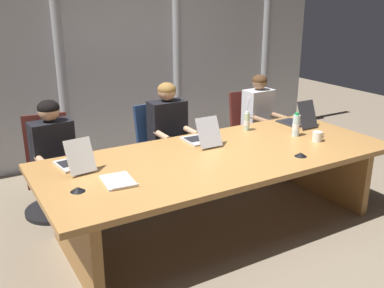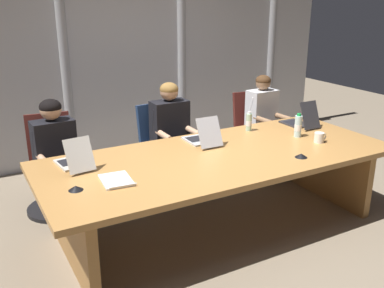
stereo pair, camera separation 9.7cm
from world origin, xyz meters
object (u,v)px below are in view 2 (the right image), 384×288
object	(u,v)px
office_chair_left_mid	(163,156)
person_left_mid	(173,131)
person_left_end	(57,151)
water_bottle_secondary	(298,126)
spiral_notepad	(116,180)
laptop_center	(300,121)
conference_mic_middle	(301,155)
water_bottle_primary	(249,122)
laptop_left_mid	(202,138)
office_chair_left_end	(54,176)
coffee_mug_near	(319,137)
person_center	(266,118)
laptop_left_end	(74,161)
office_chair_center	(254,139)
conference_mic_left_side	(76,188)

from	to	relation	value
office_chair_left_mid	person_left_mid	distance (m)	0.37
person_left_end	person_left_mid	bearing A→B (deg)	86.34
water_bottle_secondary	spiral_notepad	bearing A→B (deg)	-174.65
laptop_center	water_bottle_secondary	size ratio (longest dim) A/B	1.77
person_left_end	water_bottle_secondary	bearing A→B (deg)	63.63
conference_mic_middle	person_left_mid	bearing A→B (deg)	112.45
water_bottle_primary	spiral_notepad	bearing A→B (deg)	-160.49
laptop_left_mid	conference_mic_middle	distance (m)	0.95
office_chair_left_end	water_bottle_secondary	distance (m)	2.50
water_bottle_primary	coffee_mug_near	xyz separation A→B (m)	(0.37, -0.64, -0.04)
person_center	spiral_notepad	world-z (taller)	person_center
person_center	water_bottle_secondary	distance (m)	0.97
laptop_left_end	office_chair_left_mid	xyz separation A→B (m)	(1.19, 0.79, -0.43)
laptop_center	person_left_end	bearing A→B (deg)	74.97
water_bottle_secondary	water_bottle_primary	bearing A→B (deg)	127.43
office_chair_center	conference_mic_middle	bearing A→B (deg)	-16.21
office_chair_left_end	person_left_end	xyz separation A→B (m)	(0.03, -0.16, 0.31)
laptop_left_end	person_center	xyz separation A→B (m)	(2.50, 0.63, -0.12)
laptop_center	water_bottle_primary	xyz separation A→B (m)	(-0.60, 0.12, 0.04)
office_chair_left_mid	person_left_end	distance (m)	1.24
office_chair_center	water_bottle_primary	size ratio (longest dim) A/B	4.47
office_chair_center	conference_mic_middle	world-z (taller)	office_chair_center
office_chair_left_end	conference_mic_left_side	xyz separation A→B (m)	(-0.08, -1.26, 0.39)
person_left_mid	spiral_notepad	xyz separation A→B (m)	(-1.03, -1.10, 0.05)
water_bottle_primary	water_bottle_secondary	size ratio (longest dim) A/B	0.86
laptop_left_mid	person_left_mid	xyz separation A→B (m)	(-0.00, 0.62, -0.10)
laptop_center	conference_mic_left_side	size ratio (longest dim) A/B	3.87
coffee_mug_near	conference_mic_middle	size ratio (longest dim) A/B	1.28
office_chair_left_mid	laptop_center	bearing A→B (deg)	53.10
office_chair_left_end	person_left_end	world-z (taller)	person_left_end
office_chair_center	person_center	size ratio (longest dim) A/B	0.79
laptop_center	person_left_end	xyz separation A→B (m)	(-2.47, 0.63, -0.12)
conference_mic_middle	person_left_end	bearing A→B (deg)	142.69
office_chair_left_mid	office_chair_center	distance (m)	1.28
office_chair_center	person_left_end	size ratio (longest dim) A/B	0.80
person_left_mid	laptop_center	bearing A→B (deg)	63.16
person_left_mid	coffee_mug_near	world-z (taller)	person_left_mid
laptop_left_mid	person_left_mid	size ratio (longest dim) A/B	0.36
person_center	water_bottle_secondary	size ratio (longest dim) A/B	4.88
person_left_end	person_center	distance (m)	2.51
water_bottle_secondary	spiral_notepad	xyz separation A→B (m)	(-1.98, -0.19, -0.10)
water_bottle_primary	water_bottle_secondary	world-z (taller)	water_bottle_secondary
office_chair_left_mid	water_bottle_secondary	size ratio (longest dim) A/B	3.86
person_left_mid	water_bottle_primary	size ratio (longest dim) A/B	5.78
laptop_center	office_chair_left_mid	xyz separation A→B (m)	(-1.28, 0.78, -0.44)
office_chair_left_end	office_chair_left_mid	bearing A→B (deg)	96.79
person_left_mid	conference_mic_middle	xyz separation A→B (m)	(0.57, -1.38, 0.06)
water_bottle_primary	person_left_mid	bearing A→B (deg)	141.53
spiral_notepad	office_chair_left_end	bearing A→B (deg)	105.77
water_bottle_secondary	coffee_mug_near	distance (m)	0.25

